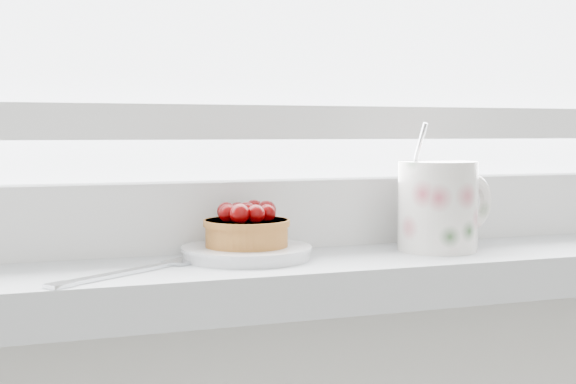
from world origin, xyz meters
name	(u,v)px	position (x,y,z in m)	size (l,w,h in m)	color
saucer	(247,253)	(-0.04, 1.90, 0.95)	(0.12, 0.12, 0.01)	silver
raspberry_tart	(247,227)	(-0.04, 1.90, 0.97)	(0.08, 0.08, 0.04)	brown
floral_mug	(440,204)	(0.16, 1.88, 0.99)	(0.12, 0.10, 0.13)	silver
fork	(141,269)	(-0.14, 1.86, 0.94)	(0.17, 0.13, 0.00)	silver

